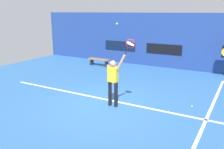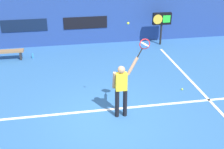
{
  "view_description": "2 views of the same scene",
  "coord_description": "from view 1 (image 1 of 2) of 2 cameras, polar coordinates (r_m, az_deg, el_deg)",
  "views": [
    {
      "loc": [
        4.45,
        -7.19,
        3.37
      ],
      "look_at": [
        0.2,
        0.29,
        1.1
      ],
      "focal_mm": 38.71,
      "sensor_mm": 36.0,
      "label": 1
    },
    {
      "loc": [
        -1.25,
        -7.64,
        5.09
      ],
      "look_at": [
        0.13,
        0.1,
        1.4
      ],
      "focal_mm": 47.42,
      "sensor_mm": 36.0,
      "label": 2
    }
  ],
  "objects": [
    {
      "name": "tennis_ball",
      "position": [
        8.18,
        1.16,
        11.88
      ],
      "size": [
        0.07,
        0.07,
        0.07
      ],
      "primitive_type": "sphere",
      "color": "#CCE033"
    },
    {
      "name": "sponsor_banner_portside",
      "position": [
        16.15,
        1.87,
        6.81
      ],
      "size": [
        2.2,
        0.03,
        0.6
      ],
      "primitive_type": "cube",
      "color": "#0C1933"
    },
    {
      "name": "ground_plane",
      "position": [
        9.11,
        -1.98,
        -6.93
      ],
      "size": [
        18.0,
        18.0,
        0.0
      ],
      "primitive_type": "plane",
      "color": "#2D609E"
    },
    {
      "name": "water_bottle",
      "position": [
        14.82,
        0.39,
        2.12
      ],
      "size": [
        0.07,
        0.07,
        0.24
      ],
      "primitive_type": "cylinder",
      "color": "#338CD8",
      "rests_on": "ground_plane"
    },
    {
      "name": "court_bench",
      "position": [
        15.31,
        -3.1,
        3.34
      ],
      "size": [
        1.4,
        0.36,
        0.45
      ],
      "color": "olive",
      "rests_on": "ground_plane"
    },
    {
      "name": "court_sideline",
      "position": [
        9.83,
        22.75,
        -6.43
      ],
      "size": [
        0.1,
        7.0,
        0.01
      ],
      "primitive_type": "cube",
      "color": "white",
      "rests_on": "ground_plane"
    },
    {
      "name": "sponsor_banner_center",
      "position": [
        15.01,
        12.11,
        5.88
      ],
      "size": [
        2.2,
        0.03,
        0.6
      ],
      "primitive_type": "cube",
      "color": "black"
    },
    {
      "name": "court_baseline",
      "position": [
        9.44,
        -0.64,
        -6.09
      ],
      "size": [
        10.0,
        0.1,
        0.01
      ],
      "primitive_type": "cube",
      "color": "white",
      "rests_on": "ground_plane"
    },
    {
      "name": "back_wall",
      "position": [
        15.05,
        12.36,
        7.83
      ],
      "size": [
        18.0,
        0.2,
        3.27
      ],
      "primitive_type": "cube",
      "color": "navy",
      "rests_on": "ground_plane"
    },
    {
      "name": "tennis_racket",
      "position": [
        8.03,
        4.25,
        7.05
      ],
      "size": [
        0.43,
        0.27,
        0.62
      ],
      "color": "black"
    },
    {
      "name": "spare_ball",
      "position": [
        9.23,
        18.33,
        -7.2
      ],
      "size": [
        0.07,
        0.07,
        0.07
      ],
      "primitive_type": "sphere",
      "color": "#CCE033",
      "rests_on": "ground_plane"
    },
    {
      "name": "tennis_player",
      "position": [
        8.59,
        0.25,
        -1.16
      ],
      "size": [
        0.75,
        0.31,
        1.95
      ],
      "color": "black",
      "rests_on": "ground_plane"
    }
  ]
}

